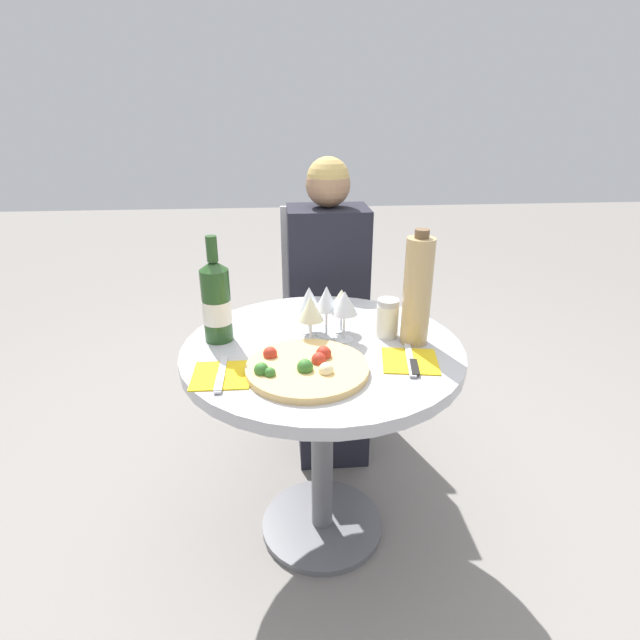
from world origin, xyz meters
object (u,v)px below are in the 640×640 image
dining_table (322,386)px  pizza_large (306,368)px  chair_behind_diner (326,322)px  wine_bottle (216,302)px  seated_diner (329,323)px  tall_carafe (418,291)px

dining_table → pizza_large: (-0.06, -0.16, 0.15)m
chair_behind_diner → wine_bottle: (-0.38, -0.65, 0.36)m
dining_table → pizza_large: pizza_large is taller
seated_diner → wine_bottle: (-0.38, -0.50, 0.30)m
chair_behind_diner → seated_diner: (-0.00, -0.15, 0.06)m
wine_bottle → chair_behind_diner: bearing=59.6°
dining_table → pizza_large: size_ratio=2.53×
chair_behind_diner → tall_carafe: 0.85m
dining_table → seated_diner: seated_diner is taller
chair_behind_diner → seated_diner: bearing=90.0°
dining_table → tall_carafe: bearing=-0.6°
dining_table → tall_carafe: (0.27, -0.00, 0.30)m
chair_behind_diner → seated_diner: 0.16m
dining_table → chair_behind_diner: bearing=83.7°
seated_diner → pizza_large: bearing=79.3°
chair_behind_diner → wine_bottle: size_ratio=3.03×
chair_behind_diner → wine_bottle: 0.84m
wine_bottle → tall_carafe: 0.58m
seated_diner → wine_bottle: size_ratio=3.72×
dining_table → chair_behind_diner: 0.73m
pizza_large → seated_diner: bearing=79.3°
dining_table → chair_behind_diner: chair_behind_diner is taller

